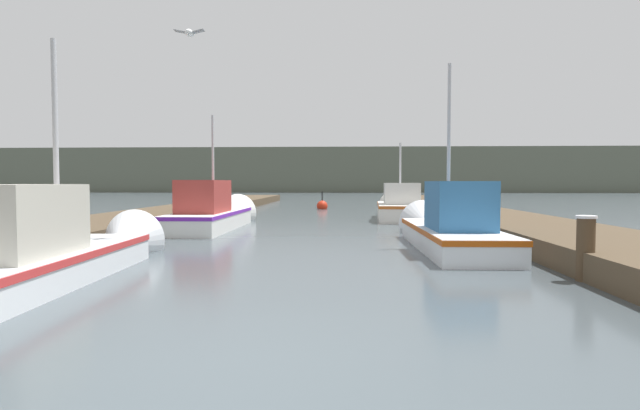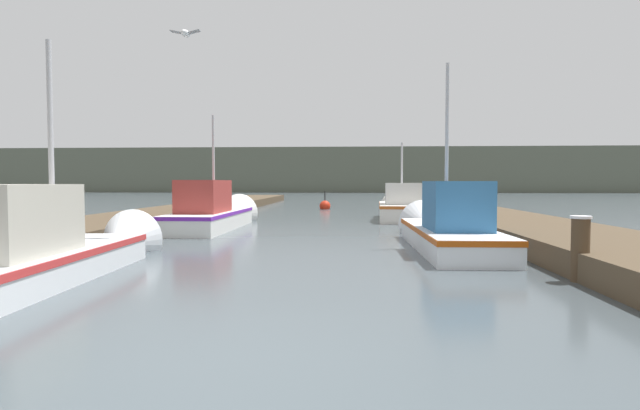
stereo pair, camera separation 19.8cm
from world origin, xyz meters
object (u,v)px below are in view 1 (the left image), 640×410
Objects in this scene: fishing_boat_2 at (216,213)px; seagull_lead at (189,33)px; fishing_boat_3 at (399,207)px; mooring_piling_1 at (198,203)px; fishing_boat_1 at (445,227)px; fishing_boat_0 at (66,248)px; channel_buoy at (322,206)px; mooring_piling_0 at (586,248)px; mooring_piling_2 at (48,235)px.

fishing_boat_2 is 7.90m from seagull_lead.
mooring_piling_1 is (-7.48, -2.38, 0.24)m from fishing_boat_3.
fishing_boat_0 is at bearing -149.91° from fishing_boat_1.
mooring_piling_1 reaches higher than channel_buoy.
seagull_lead is (-6.33, 1.51, 3.65)m from mooring_piling_0.
channel_buoy is (3.83, 18.75, -0.39)m from mooring_piling_2.
mooring_piling_2 is at bearing -88.63° from mooring_piling_1.
channel_buoy is at bearing 78.29° from fishing_boat_0.
channel_buoy is at bearing 78.45° from mooring_piling_2.
channel_buoy is (4.06, 9.22, -0.53)m from mooring_piling_1.
fishing_boat_3 is at bearing 66.56° from seagull_lead.
fishing_boat_0 is 0.93× the size of fishing_boat_1.
fishing_boat_2 is 11.36m from mooring_piling_0.
seagull_lead reaches higher than channel_buoy.
fishing_boat_2 is (0.21, 8.30, 0.04)m from fishing_boat_0.
mooring_piling_1 reaches higher than mooring_piling_2.
mooring_piling_1 is at bearing 130.61° from mooring_piling_0.
mooring_piling_0 is (1.33, -12.65, 0.02)m from fishing_boat_3.
fishing_boat_1 is at bearing -86.09° from fishing_boat_3.
mooring_piling_2 is (-7.25, -11.91, 0.10)m from fishing_boat_3.
fishing_boat_3 is at bearing 96.02° from mooring_piling_0.
channel_buoy is at bearing 103.70° from mooring_piling_0.
fishing_boat_0 is at bearing -114.33° from fishing_boat_3.
fishing_boat_1 is 6.45× the size of mooring_piling_0.
fishing_boat_3 is 7.65m from channel_buoy.
seagull_lead is at bearing 40.15° from fishing_boat_0.
channel_buoy is (2.92, 11.11, -0.30)m from fishing_boat_2.
fishing_boat_0 is 7.76m from fishing_boat_1.
mooring_piling_1 reaches higher than mooring_piling_0.
mooring_piling_0 is (1.23, -4.08, 0.06)m from fishing_boat_1.
mooring_piling_1 is 9.53m from mooring_piling_2.
fishing_boat_1 is 5.70× the size of channel_buoy.
seagull_lead is at bearing 166.59° from mooring_piling_0.
fishing_boat_3 is at bearing 17.63° from mooring_piling_1.
fishing_boat_3 is 10.28× the size of seagull_lead.
seagull_lead reaches higher than fishing_boat_3.
seagull_lead is (-5.00, -11.14, 3.68)m from fishing_boat_3.
mooring_piling_0 is at bearing -47.22° from fishing_boat_2.
mooring_piling_2 is at bearing -101.55° from channel_buoy.
fishing_boat_2 is 11.49m from channel_buoy.
fishing_boat_2 is at bearing 101.77° from seagull_lead.
fishing_boat_3 reaches higher than channel_buoy.
fishing_boat_2 reaches higher than fishing_boat_3.
fishing_boat_0 is 6.01× the size of mooring_piling_0.
fishing_boat_2 is at bearing 145.40° from fishing_boat_1.
fishing_boat_2 is at bearing -59.02° from mooring_piling_1.
mooring_piling_0 is 1.76× the size of seagull_lead.
fishing_boat_2 reaches higher than channel_buoy.
mooring_piling_2 is (0.23, -9.53, -0.14)m from mooring_piling_1.
fishing_boat_0 is 7.88m from mooring_piling_0.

